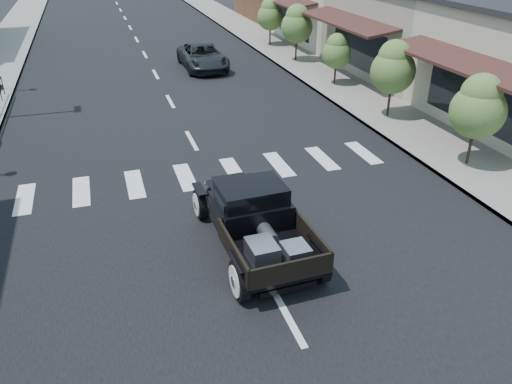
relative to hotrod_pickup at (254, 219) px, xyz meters
name	(u,v)px	position (x,y,z in m)	size (l,w,h in m)	color
ground	(245,239)	(-0.12, 0.44, -0.85)	(120.00, 120.00, 0.00)	black
road	(161,84)	(-0.12, 15.44, -0.84)	(14.00, 80.00, 0.02)	black
road_markings	(178,116)	(-0.12, 10.44, -0.85)	(12.00, 60.00, 0.06)	silver
sidewalk_right	(314,70)	(8.38, 15.44, -0.77)	(3.00, 80.00, 0.15)	gray
storefront_mid	(442,29)	(14.88, 13.44, 1.40)	(10.00, 9.00, 4.50)	#A29988
storefront_far	(362,7)	(14.88, 22.44, 1.40)	(10.00, 9.00, 4.50)	beige
small_tree_a	(475,122)	(8.18, 2.36, 0.75)	(1.74, 1.74, 2.91)	#4C6D32
small_tree_b	(392,80)	(8.18, 7.38, 0.79)	(1.79, 1.79, 2.98)	#4C6D32
small_tree_c	(336,60)	(8.18, 12.45, 0.48)	(1.42, 1.42, 2.36)	#4C6D32
small_tree_d	(297,34)	(8.18, 17.70, 0.82)	(1.82, 1.82, 3.03)	#4C6D32
small_tree_e	(270,22)	(8.18, 22.35, 0.72)	(1.70, 1.70, 2.84)	#4C6D32
hotrod_pickup	(254,219)	(0.00, 0.00, 0.00)	(2.29, 4.90, 1.70)	black
second_car	(203,57)	(2.63, 17.93, -0.18)	(2.23, 4.83, 1.34)	black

